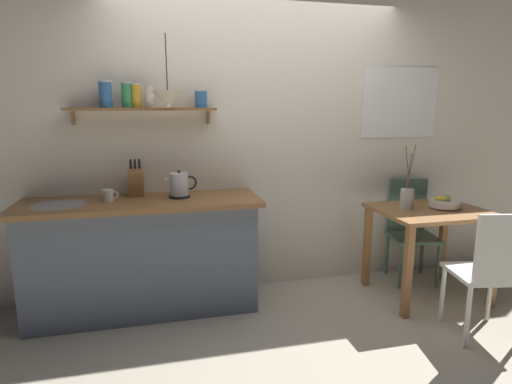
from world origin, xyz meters
TOP-DOWN VIEW (x-y plane):
  - ground_plane at (0.00, 0.00)m, footprint 14.00×14.00m
  - back_wall at (0.21, 0.65)m, footprint 6.80×0.11m
  - kitchen_counter at (-1.00, 0.32)m, footprint 1.83×0.63m
  - wall_shelf at (-0.96, 0.49)m, footprint 1.15×0.20m
  - dining_table at (1.37, 0.03)m, footprint 0.90×0.74m
  - dining_chair_near at (1.33, -0.71)m, footprint 0.50×0.49m
  - dining_chair_far at (1.46, 0.42)m, footprint 0.48×0.47m
  - fruit_bowl at (1.50, 0.03)m, footprint 0.25×0.25m
  - twig_vase at (1.18, 0.10)m, footprint 0.11×0.11m
  - electric_kettle at (-0.70, 0.34)m, footprint 0.25×0.17m
  - knife_block at (-1.03, 0.47)m, footprint 0.12×0.18m
  - coffee_mug_by_sink at (-1.24, 0.33)m, footprint 0.12×0.08m
  - pendant_lamp at (-0.77, 0.30)m, footprint 0.24×0.24m

SIDE VIEW (x-z plane):
  - ground_plane at x=0.00m, z-range 0.00..0.00m
  - kitchen_counter at x=-1.00m, z-range 0.01..0.92m
  - dining_chair_far at x=1.46m, z-range 0.04..1.00m
  - dining_chair_near at x=1.33m, z-range 0.06..1.00m
  - dining_table at x=1.37m, z-range 0.25..1.03m
  - fruit_bowl at x=1.50m, z-range 0.76..0.88m
  - twig_vase at x=1.18m, z-range 0.60..1.14m
  - coffee_mug_by_sink at x=-1.24m, z-range 0.92..1.01m
  - electric_kettle at x=-0.70m, z-range 0.91..1.12m
  - knife_block at x=-1.03m, z-range 0.88..1.19m
  - back_wall at x=0.21m, z-range 0.00..2.70m
  - wall_shelf at x=-0.96m, z-range 1.49..1.83m
  - pendant_lamp at x=-0.77m, z-range 1.41..1.95m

